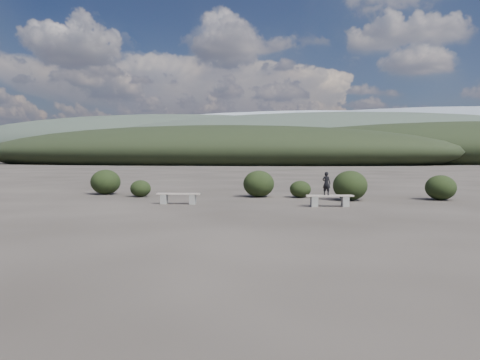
# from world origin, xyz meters

# --- Properties ---
(ground) EXTENTS (1200.00, 1200.00, 0.00)m
(ground) POSITION_xyz_m (0.00, 0.00, 0.00)
(ground) COLOR #2B2622
(ground) RESTS_ON ground
(bench_left) EXTENTS (1.78, 0.58, 0.44)m
(bench_left) POSITION_xyz_m (-3.30, 5.35, 0.27)
(bench_left) COLOR gray
(bench_left) RESTS_ON ground
(bench_right) EXTENTS (1.83, 0.73, 0.45)m
(bench_right) POSITION_xyz_m (2.72, 5.52, 0.27)
(bench_right) COLOR gray
(bench_right) RESTS_ON ground
(seated_person) EXTENTS (0.38, 0.32, 0.90)m
(seated_person) POSITION_xyz_m (2.59, 5.50, 0.90)
(seated_person) COLOR black
(seated_person) RESTS_ON bench_right
(shrub_a) EXTENTS (0.98, 0.98, 0.80)m
(shrub_a) POSITION_xyz_m (-6.12, 8.17, 0.40)
(shrub_a) COLOR black
(shrub_a) RESTS_ON ground
(shrub_b) EXTENTS (1.47, 1.47, 1.26)m
(shrub_b) POSITION_xyz_m (-0.59, 9.16, 0.63)
(shrub_b) COLOR black
(shrub_b) RESTS_ON ground
(shrub_c) EXTENTS (0.99, 0.99, 0.79)m
(shrub_c) POSITION_xyz_m (1.37, 9.19, 0.40)
(shrub_c) COLOR black
(shrub_c) RESTS_ON ground
(shrub_d) EXTENTS (1.49, 1.49, 1.31)m
(shrub_d) POSITION_xyz_m (3.59, 8.26, 0.65)
(shrub_d) COLOR black
(shrub_d) RESTS_ON ground
(shrub_e) EXTENTS (1.32, 1.32, 1.10)m
(shrub_e) POSITION_xyz_m (7.52, 9.18, 0.55)
(shrub_e) COLOR black
(shrub_e) RESTS_ON ground
(shrub_f) EXTENTS (1.48, 1.48, 1.26)m
(shrub_f) POSITION_xyz_m (-8.43, 9.19, 0.63)
(shrub_f) COLOR black
(shrub_f) RESTS_ON ground
(mountain_ridges) EXTENTS (500.00, 400.00, 56.00)m
(mountain_ridges) POSITION_xyz_m (-7.48, 339.06, 10.84)
(mountain_ridges) COLOR black
(mountain_ridges) RESTS_ON ground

